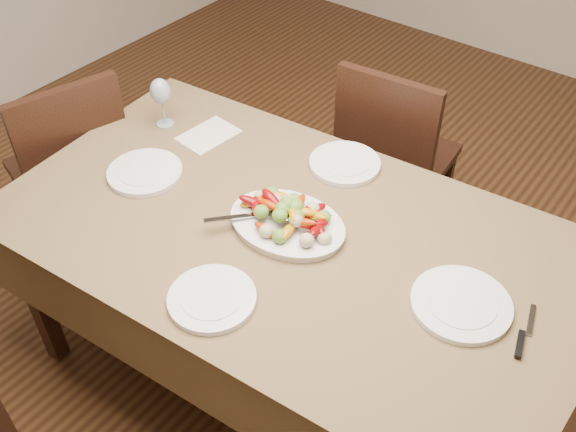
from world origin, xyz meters
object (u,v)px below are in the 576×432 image
(serving_platter, at_px, (287,225))
(plate_near, at_px, (212,299))
(plate_left, at_px, (145,173))
(chair_far, at_px, (398,156))
(plate_far, at_px, (345,164))
(dining_table, at_px, (288,309))
(plate_right, at_px, (461,304))
(wine_glass, at_px, (162,101))
(chair_left, at_px, (69,169))

(serving_platter, height_order, plate_near, serving_platter)
(plate_left, height_order, plate_near, same)
(chair_far, bearing_deg, plate_far, 89.72)
(dining_table, bearing_deg, plate_left, -172.19)
(plate_left, height_order, plate_right, same)
(chair_far, distance_m, plate_right, 1.11)
(plate_right, bearing_deg, chair_far, 127.76)
(chair_far, distance_m, plate_near, 1.29)
(dining_table, relative_size, plate_far, 7.39)
(plate_left, bearing_deg, plate_far, 41.72)
(serving_platter, height_order, wine_glass, wine_glass)
(plate_right, xyz_separation_m, plate_far, (-0.61, 0.33, 0.00))
(dining_table, bearing_deg, plate_right, 5.10)
(chair_far, height_order, plate_left, chair_far)
(chair_left, bearing_deg, wine_glass, 132.71)
(plate_far, relative_size, wine_glass, 1.22)
(chair_left, xyz_separation_m, plate_near, (1.15, -0.33, 0.29))
(plate_left, distance_m, plate_far, 0.69)
(chair_left, xyz_separation_m, plate_left, (0.58, -0.05, 0.29))
(plate_left, distance_m, plate_near, 0.63)
(plate_left, height_order, plate_far, same)
(plate_left, xyz_separation_m, plate_near, (0.57, -0.28, 0.00))
(serving_platter, distance_m, plate_right, 0.57)
(serving_platter, distance_m, plate_near, 0.36)
(plate_left, bearing_deg, dining_table, 7.81)
(dining_table, relative_size, chair_left, 1.94)
(chair_far, xyz_separation_m, plate_left, (-0.47, -0.97, 0.29))
(chair_far, height_order, wine_glass, wine_glass)
(plate_left, distance_m, plate_right, 1.13)
(chair_left, relative_size, plate_near, 3.83)
(chair_far, relative_size, plate_right, 3.41)
(dining_table, height_order, chair_left, chair_left)
(chair_far, xyz_separation_m, plate_far, (0.05, -0.51, 0.29))
(wine_glass, bearing_deg, plate_near, -36.15)
(plate_near, distance_m, wine_glass, 0.91)
(serving_platter, distance_m, wine_glass, 0.75)
(plate_far, distance_m, plate_near, 0.74)
(chair_far, relative_size, wine_glass, 4.64)
(wine_glass, bearing_deg, plate_right, -5.83)
(serving_platter, relative_size, wine_glass, 1.80)
(plate_far, bearing_deg, dining_table, -83.31)
(dining_table, xyz_separation_m, chair_left, (-1.14, -0.03, 0.10))
(chair_far, bearing_deg, plate_left, 58.75)
(chair_left, distance_m, plate_left, 0.65)
(chair_far, relative_size, plate_near, 3.83)
(chair_left, height_order, plate_far, chair_left)
(dining_table, relative_size, serving_platter, 4.99)
(dining_table, height_order, chair_far, chair_far)
(plate_right, relative_size, wine_glass, 1.36)
(chair_left, height_order, plate_right, chair_left)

